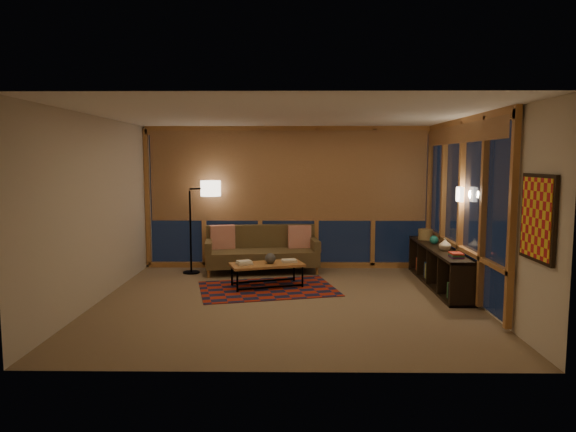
{
  "coord_description": "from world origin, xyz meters",
  "views": [
    {
      "loc": [
        0.11,
        -7.32,
        2.06
      ],
      "look_at": [
        0.02,
        0.13,
        1.25
      ],
      "focal_mm": 32.0,
      "sensor_mm": 36.0,
      "label": 1
    }
  ],
  "objects_px": {
    "bookshelf": "(439,267)",
    "floor_lamp": "(190,227)",
    "coffee_table": "(267,275)",
    "sofa": "(262,250)"
  },
  "relations": [
    {
      "from": "sofa",
      "to": "bookshelf",
      "type": "relative_size",
      "value": 0.79
    },
    {
      "from": "floor_lamp",
      "to": "bookshelf",
      "type": "relative_size",
      "value": 0.66
    },
    {
      "from": "floor_lamp",
      "to": "bookshelf",
      "type": "xyz_separation_m",
      "value": [
        4.27,
        -0.93,
        -0.53
      ]
    },
    {
      "from": "sofa",
      "to": "floor_lamp",
      "type": "xyz_separation_m",
      "value": [
        -1.3,
        -0.07,
        0.43
      ]
    },
    {
      "from": "bookshelf",
      "to": "floor_lamp",
      "type": "bearing_deg",
      "value": 167.74
    },
    {
      "from": "coffee_table",
      "to": "bookshelf",
      "type": "xyz_separation_m",
      "value": [
        2.82,
        0.1,
        0.13
      ]
    },
    {
      "from": "coffee_table",
      "to": "bookshelf",
      "type": "distance_m",
      "value": 2.83
    },
    {
      "from": "coffee_table",
      "to": "bookshelf",
      "type": "height_order",
      "value": "bookshelf"
    },
    {
      "from": "coffee_table",
      "to": "floor_lamp",
      "type": "relative_size",
      "value": 0.69
    },
    {
      "from": "sofa",
      "to": "bookshelf",
      "type": "distance_m",
      "value": 3.13
    }
  ]
}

